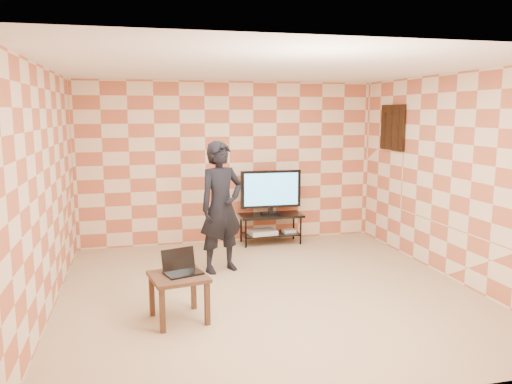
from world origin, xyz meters
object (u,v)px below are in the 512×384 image
(tv, at_px, (271,190))
(person, at_px, (221,207))
(tv_stand, at_px, (271,222))
(side_table, at_px, (179,283))

(tv, distance_m, person, 1.64)
(tv_stand, xyz_separation_m, tv, (0.00, -0.00, 0.54))
(tv, bearing_deg, person, -129.78)
(tv_stand, height_order, side_table, same)
(tv, xyz_separation_m, side_table, (-1.77, -2.82, -0.50))
(tv_stand, xyz_separation_m, side_table, (-1.77, -2.82, 0.04))
(side_table, distance_m, person, 1.79)
(tv, height_order, person, person)
(side_table, xyz_separation_m, person, (0.72, 1.56, 0.49))
(side_table, bearing_deg, tv, 57.82)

